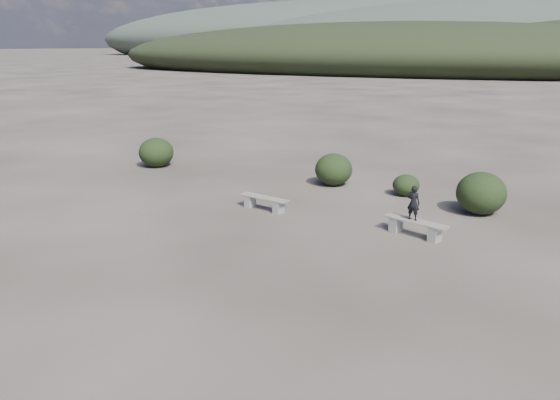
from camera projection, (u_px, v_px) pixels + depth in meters
The scene contains 9 objects.
ground at pixel (186, 296), 10.61m from camera, with size 1200.00×1200.00×0.00m, color #2E2823.
bench_left at pixel (264, 202), 16.11m from camera, with size 1.64×0.59×0.40m.
bench_right at pixel (415, 227), 13.89m from camera, with size 1.72×0.83×0.42m.
seated_person at pixel (414, 203), 13.78m from camera, with size 0.33×0.22×0.90m, color black.
shrub_b at pixel (334, 169), 18.91m from camera, with size 1.30×1.30×1.11m, color black.
shrub_c at pixel (406, 185), 17.64m from camera, with size 0.86×0.86×0.69m, color black.
shrub_d at pixel (481, 193), 15.66m from camera, with size 1.40×1.40×1.23m, color black.
shrub_f at pixel (156, 152), 21.77m from camera, with size 1.38×1.38×1.16m, color black.
mountain_ridges at pixel (544, 33), 301.21m from camera, with size 500.00×400.00×56.00m.
Camera 1 is at (6.04, -7.79, 4.71)m, focal length 35.00 mm.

